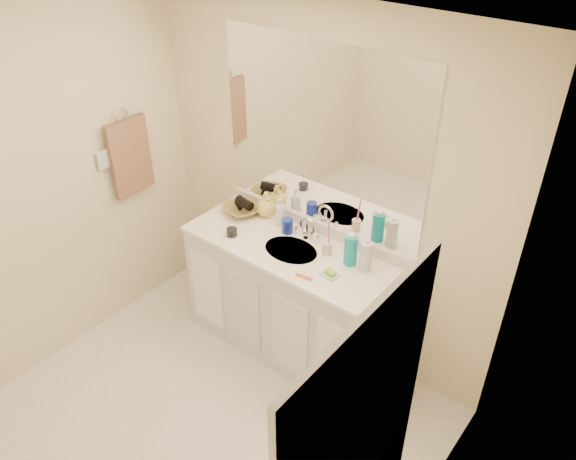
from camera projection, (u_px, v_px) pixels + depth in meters
The scene contains 28 objects.
floor at pixel (190, 440), 3.47m from camera, with size 2.60×2.60×0.00m, color silver.
ceiling at pixel (129, 47), 2.13m from camera, with size 2.60×2.60×0.02m, color white.
wall_back at pixel (319, 189), 3.64m from camera, with size 2.60×0.02×2.40m, color beige.
wall_left at pixel (26, 206), 3.47m from camera, with size 0.02×2.60×2.40m, color beige.
wall_right at pixel (397, 428), 2.13m from camera, with size 0.02×2.60×2.40m, color beige.
vanity_cabinet at pixel (292, 301), 3.90m from camera, with size 1.50×0.55×0.85m, color silver.
countertop at pixel (293, 250), 3.65m from camera, with size 1.52×0.57×0.03m, color white.
backsplash at pixel (316, 226), 3.79m from camera, with size 1.52×0.03×0.08m, color silver.
sink_basin at pixel (291, 251), 3.64m from camera, with size 0.37×0.37×0.02m, color beige.
faucet at pixel (308, 231), 3.72m from camera, with size 0.02×0.02×0.11m, color silver.
mirror at pixel (320, 138), 3.44m from camera, with size 1.48×0.01×1.20m, color white.
blue_mug at pixel (287, 226), 3.77m from camera, with size 0.07×0.07×0.10m, color #1728A3.
tan_cup at pixel (327, 248), 3.57m from camera, with size 0.06×0.06×0.08m, color beige.
toothbrush at pixel (329, 235), 3.51m from camera, with size 0.01×0.01×0.20m, color #FE42B3.
mouthwash_bottle at pixel (351, 250), 3.46m from camera, with size 0.08×0.08×0.20m, color #0E96AD.
clear_pump_bottle at pixel (366, 256), 3.41m from camera, with size 0.07×0.07×0.20m, color silver.
soap_dish at pixel (330, 275), 3.40m from camera, with size 0.10×0.08×0.01m, color silver.
green_soap at pixel (330, 272), 3.39m from camera, with size 0.06×0.05×0.02m, color #75CF32.
orange_comb at pixel (304, 277), 3.39m from camera, with size 0.11×0.02×0.00m, color #D94E16.
dark_jar at pixel (232, 232), 3.75m from camera, with size 0.07×0.07×0.05m, color black.
soap_bottle_white at pixel (280, 211), 3.83m from camera, with size 0.08×0.08×0.20m, color white.
soap_bottle_cream at pixel (270, 207), 3.93m from camera, with size 0.07×0.07×0.15m, color #F1E3C5.
soap_bottle_yellow at pixel (266, 204), 3.93m from camera, with size 0.14×0.14×0.18m, color #E1C257.
wicker_basket at pixel (243, 209), 3.98m from camera, with size 0.26×0.26×0.06m, color olive.
hair_dryer at pixel (245, 203), 3.94m from camera, with size 0.07×0.07×0.14m, color black.
towel_ring at pixel (121, 116), 3.76m from camera, with size 0.11×0.11×0.01m, color silver.
hand_towel at pixel (130, 157), 3.92m from camera, with size 0.04×0.32×0.55m, color brown.
switch_plate at pixel (103, 160), 3.77m from camera, with size 0.01×0.09×0.13m, color silver.
Camera 1 is at (1.81, -1.31, 3.01)m, focal length 35.00 mm.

